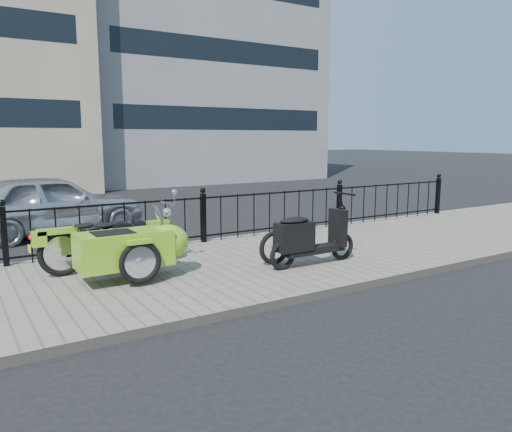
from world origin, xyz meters
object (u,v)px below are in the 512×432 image
motorcycle_sidecar (133,245)px  scooter (308,238)px  spare_tire (274,248)px  sedan_car (50,204)px

motorcycle_sidecar → scooter: scooter is taller
spare_tire → sedan_car: sedan_car is taller
sedan_car → spare_tire: bearing=-164.3°
motorcycle_sidecar → sedan_car: sedan_car is taller
motorcycle_sidecar → spare_tire: motorcycle_sidecar is taller
motorcycle_sidecar → spare_tire: (2.17, -0.49, -0.20)m
spare_tire → sedan_car: (-2.50, 5.17, 0.29)m
scooter → sedan_car: (-2.91, 5.51, 0.13)m
scooter → spare_tire: (-0.41, 0.34, -0.17)m
sedan_car → scooter: bearing=-162.2°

